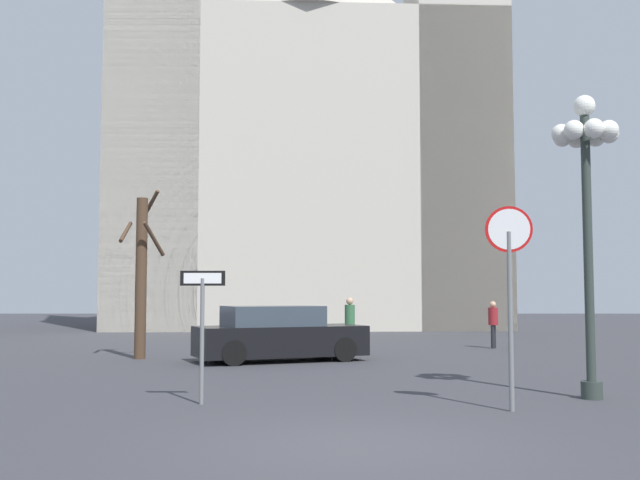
{
  "coord_description": "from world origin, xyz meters",
  "views": [
    {
      "loc": [
        -0.41,
        -8.9,
        1.79
      ],
      "look_at": [
        -0.37,
        16.79,
        3.66
      ],
      "focal_mm": 41.76,
      "sensor_mm": 36.0,
      "label": 1
    }
  ],
  "objects_px": {
    "pedestrian_walking": "(349,319)",
    "pedestrian_standing": "(492,320)",
    "stop_sign": "(508,269)",
    "bare_tree": "(140,274)",
    "parked_car_near_black": "(277,335)",
    "one_way_arrow_sign": "(201,317)",
    "cathedral": "(305,135)",
    "street_lamp": "(585,177)"
  },
  "relations": [
    {
      "from": "cathedral",
      "to": "pedestrian_walking",
      "type": "height_order",
      "value": "cathedral"
    },
    {
      "from": "cathedral",
      "to": "street_lamp",
      "type": "xyz_separation_m",
      "value": [
        5.41,
        -28.35,
        -6.91
      ]
    },
    {
      "from": "bare_tree",
      "to": "cathedral",
      "type": "bearing_deg",
      "value": 78.23
    },
    {
      "from": "cathedral",
      "to": "stop_sign",
      "type": "xyz_separation_m",
      "value": [
        3.69,
        -29.7,
        -8.56
      ]
    },
    {
      "from": "bare_tree",
      "to": "pedestrian_standing",
      "type": "distance_m",
      "value": 11.58
    },
    {
      "from": "bare_tree",
      "to": "parked_car_near_black",
      "type": "relative_size",
      "value": 0.99
    },
    {
      "from": "pedestrian_walking",
      "to": "pedestrian_standing",
      "type": "relative_size",
      "value": 1.08
    },
    {
      "from": "pedestrian_standing",
      "to": "one_way_arrow_sign",
      "type": "bearing_deg",
      "value": -121.49
    },
    {
      "from": "stop_sign",
      "to": "pedestrian_walking",
      "type": "xyz_separation_m",
      "value": [
        -2.0,
        12.15,
        -1.17
      ]
    },
    {
      "from": "bare_tree",
      "to": "pedestrian_walking",
      "type": "distance_m",
      "value": 6.74
    },
    {
      "from": "street_lamp",
      "to": "parked_car_near_black",
      "type": "distance_m",
      "value": 9.73
    },
    {
      "from": "one_way_arrow_sign",
      "to": "parked_car_near_black",
      "type": "relative_size",
      "value": 0.45
    },
    {
      "from": "cathedral",
      "to": "bare_tree",
      "type": "xyz_separation_m",
      "value": [
        -4.25,
        -20.42,
        -8.38
      ]
    },
    {
      "from": "pedestrian_standing",
      "to": "parked_car_near_black",
      "type": "bearing_deg",
      "value": -145.24
    },
    {
      "from": "stop_sign",
      "to": "pedestrian_walking",
      "type": "distance_m",
      "value": 12.37
    },
    {
      "from": "street_lamp",
      "to": "pedestrian_walking",
      "type": "bearing_deg",
      "value": 108.97
    },
    {
      "from": "street_lamp",
      "to": "pedestrian_standing",
      "type": "height_order",
      "value": "street_lamp"
    },
    {
      "from": "parked_car_near_black",
      "to": "pedestrian_standing",
      "type": "xyz_separation_m",
      "value": [
        6.87,
        4.77,
        0.23
      ]
    },
    {
      "from": "stop_sign",
      "to": "cathedral",
      "type": "bearing_deg",
      "value": 97.09
    },
    {
      "from": "stop_sign",
      "to": "bare_tree",
      "type": "bearing_deg",
      "value": 130.58
    },
    {
      "from": "one_way_arrow_sign",
      "to": "street_lamp",
      "type": "relative_size",
      "value": 0.41
    },
    {
      "from": "stop_sign",
      "to": "one_way_arrow_sign",
      "type": "height_order",
      "value": "stop_sign"
    },
    {
      "from": "cathedral",
      "to": "parked_car_near_black",
      "type": "bearing_deg",
      "value": -90.98
    },
    {
      "from": "one_way_arrow_sign",
      "to": "pedestrian_standing",
      "type": "bearing_deg",
      "value": 58.51
    },
    {
      "from": "one_way_arrow_sign",
      "to": "parked_car_near_black",
      "type": "distance_m",
      "value": 7.87
    },
    {
      "from": "parked_car_near_black",
      "to": "pedestrian_walking",
      "type": "xyz_separation_m",
      "value": [
        2.06,
        3.62,
        0.32
      ]
    },
    {
      "from": "cathedral",
      "to": "pedestrian_walking",
      "type": "bearing_deg",
      "value": -84.48
    },
    {
      "from": "street_lamp",
      "to": "bare_tree",
      "type": "bearing_deg",
      "value": 140.64
    },
    {
      "from": "cathedral",
      "to": "stop_sign",
      "type": "bearing_deg",
      "value": -82.91
    },
    {
      "from": "one_way_arrow_sign",
      "to": "pedestrian_walking",
      "type": "height_order",
      "value": "one_way_arrow_sign"
    },
    {
      "from": "cathedral",
      "to": "street_lamp",
      "type": "height_order",
      "value": "cathedral"
    },
    {
      "from": "parked_car_near_black",
      "to": "pedestrian_standing",
      "type": "distance_m",
      "value": 8.37
    },
    {
      "from": "street_lamp",
      "to": "pedestrian_standing",
      "type": "relative_size",
      "value": 3.41
    },
    {
      "from": "parked_car_near_black",
      "to": "pedestrian_standing",
      "type": "height_order",
      "value": "pedestrian_standing"
    },
    {
      "from": "bare_tree",
      "to": "stop_sign",
      "type": "bearing_deg",
      "value": -49.42
    },
    {
      "from": "stop_sign",
      "to": "one_way_arrow_sign",
      "type": "distance_m",
      "value": 4.99
    },
    {
      "from": "street_lamp",
      "to": "bare_tree",
      "type": "xyz_separation_m",
      "value": [
        -9.66,
        7.93,
        -1.47
      ]
    },
    {
      "from": "pedestrian_walking",
      "to": "bare_tree",
      "type": "bearing_deg",
      "value": -154.23
    },
    {
      "from": "pedestrian_walking",
      "to": "stop_sign",
      "type": "bearing_deg",
      "value": -80.67
    },
    {
      "from": "one_way_arrow_sign",
      "to": "bare_tree",
      "type": "height_order",
      "value": "bare_tree"
    },
    {
      "from": "pedestrian_walking",
      "to": "one_way_arrow_sign",
      "type": "bearing_deg",
      "value": -104.17
    },
    {
      "from": "parked_car_near_black",
      "to": "pedestrian_walking",
      "type": "distance_m",
      "value": 4.18
    }
  ]
}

